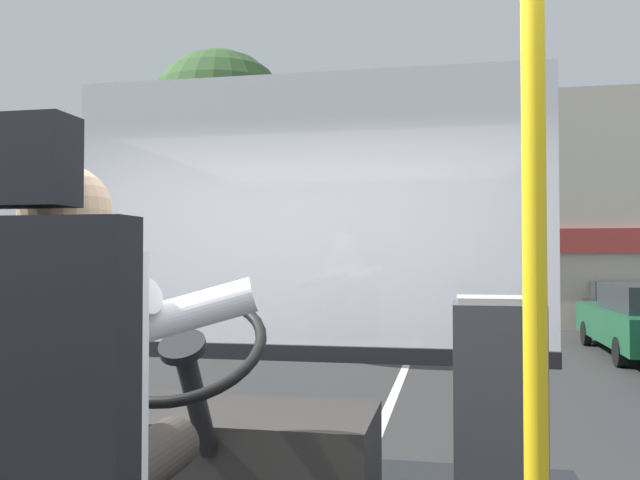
# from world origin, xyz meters

# --- Properties ---
(ground) EXTENTS (18.00, 44.00, 0.06)m
(ground) POSITION_xyz_m (0.00, 8.80, -0.02)
(ground) COLOR #303030
(driver_seat) EXTENTS (0.48, 0.48, 1.27)m
(driver_seat) POSITION_xyz_m (-0.10, -0.44, 1.32)
(driver_seat) COLOR black
(driver_seat) RESTS_ON bus_floor
(bus_driver) EXTENTS (0.74, 0.58, 0.79)m
(bus_driver) POSITION_xyz_m (-0.10, -0.34, 1.50)
(bus_driver) COLOR #332D28
(bus_driver) RESTS_ON driver_seat
(steering_console) EXTENTS (1.10, 1.04, 0.87)m
(steering_console) POSITION_xyz_m (-0.10, 0.77, 1.01)
(steering_console) COLOR #282623
(steering_console) RESTS_ON bus_floor
(handrail_pole) EXTENTS (0.04, 0.04, 2.26)m
(handrail_pole) POSITION_xyz_m (0.89, -0.45, 1.92)
(handrail_pole) COLOR gold
(handrail_pole) RESTS_ON bus_floor
(fare_box) EXTENTS (0.27, 0.24, 0.87)m
(fare_box) POSITION_xyz_m (0.88, 0.43, 1.22)
(fare_box) COLOR #333338
(fare_box) RESTS_ON bus_floor
(windshield_panel) EXTENTS (2.50, 0.08, 1.48)m
(windshield_panel) POSITION_xyz_m (0.00, 1.62, 1.83)
(windshield_panel) COLOR white
(street_tree) EXTENTS (2.68, 2.68, 5.63)m
(street_tree) POSITION_xyz_m (-3.47, 10.00, 4.26)
(street_tree) COLOR #4C3828
(street_tree) RESTS_ON ground
(shop_building) EXTENTS (9.07, 4.56, 6.02)m
(shop_building) POSITION_xyz_m (4.06, 17.84, 3.01)
(shop_building) COLOR #BCB29E
(shop_building) RESTS_ON ground
(parked_car_black) EXTENTS (2.00, 4.47, 1.21)m
(parked_car_black) POSITION_xyz_m (4.87, 16.39, 0.63)
(parked_car_black) COLOR black
(parked_car_black) RESTS_ON ground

